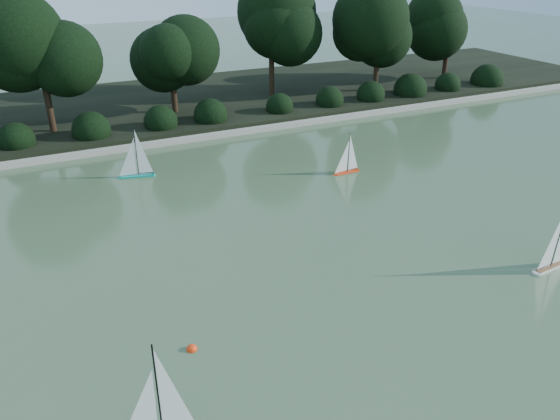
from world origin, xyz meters
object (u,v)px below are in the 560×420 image
(sailboat_white_b, at_px, (556,256))
(sailboat_orange, at_px, (345,167))
(race_buoy, at_px, (192,349))
(sailboat_teal, at_px, (134,169))

(sailboat_white_b, height_order, sailboat_orange, sailboat_white_b)
(race_buoy, bearing_deg, sailboat_white_b, -5.84)
(sailboat_white_b, height_order, race_buoy, sailboat_white_b)
(race_buoy, bearing_deg, sailboat_orange, 40.95)
(sailboat_orange, bearing_deg, race_buoy, -139.05)
(sailboat_white_b, distance_m, race_buoy, 6.89)
(sailboat_white_b, bearing_deg, sailboat_teal, 127.86)
(sailboat_white_b, relative_size, sailboat_orange, 1.27)
(sailboat_teal, bearing_deg, sailboat_white_b, -52.14)
(sailboat_orange, distance_m, race_buoy, 7.68)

